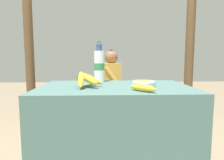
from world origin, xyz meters
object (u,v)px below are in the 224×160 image
(seated_vendor, at_px, (108,83))
(support_post_far, at_px, (190,40))
(loose_banana_front, at_px, (143,88))
(wooden_bench, at_px, (111,101))
(support_post_near, at_px, (29,39))
(serving_bowl, at_px, (144,84))
(water_bottle, at_px, (99,66))
(banana_bunch_green, at_px, (141,91))
(banana_bunch_ripe, at_px, (86,78))

(seated_vendor, xyz_separation_m, support_post_far, (1.20, 0.23, 0.60))
(loose_banana_front, bearing_deg, wooden_bench, 95.78)
(loose_banana_front, xyz_separation_m, wooden_bench, (-0.15, 1.46, -0.41))
(wooden_bench, height_order, support_post_far, support_post_far)
(loose_banana_front, bearing_deg, support_post_far, 58.68)
(support_post_far, bearing_deg, support_post_near, 180.00)
(support_post_near, bearing_deg, seated_vendor, -11.62)
(serving_bowl, bearing_deg, water_bottle, 138.01)
(wooden_bench, relative_size, banana_bunch_green, 4.74)
(seated_vendor, bearing_deg, banana_bunch_ripe, 73.32)
(water_bottle, bearing_deg, support_post_near, 131.07)
(serving_bowl, bearing_deg, support_post_far, 56.67)
(wooden_bench, bearing_deg, banana_bunch_ripe, -100.22)
(banana_bunch_ripe, height_order, support_post_near, support_post_near)
(support_post_near, bearing_deg, support_post_far, 0.00)
(banana_bunch_ripe, xyz_separation_m, support_post_near, (-0.93, 1.45, 0.40))
(water_bottle, distance_m, support_post_far, 1.77)
(banana_bunch_green, bearing_deg, water_bottle, -119.66)
(banana_bunch_ripe, bearing_deg, water_bottle, 72.63)
(banana_bunch_ripe, bearing_deg, support_post_near, 122.62)
(seated_vendor, bearing_deg, support_post_far, -177.59)
(support_post_near, relative_size, support_post_far, 1.00)
(wooden_bench, distance_m, support_post_far, 1.45)
(loose_banana_front, bearing_deg, support_post_near, 128.23)
(support_post_far, bearing_deg, serving_bowl, -123.33)
(wooden_bench, distance_m, banana_bunch_green, 0.44)
(banana_bunch_ripe, bearing_deg, loose_banana_front, -28.63)
(water_bottle, xyz_separation_m, banana_bunch_green, (0.55, 0.97, -0.40))
(water_bottle, xyz_separation_m, wooden_bench, (0.14, 0.98, -0.53))
(serving_bowl, height_order, seated_vendor, seated_vendor)
(loose_banana_front, relative_size, seated_vendor, 0.17)
(wooden_bench, xyz_separation_m, support_post_far, (1.15, 0.19, 0.86))
(serving_bowl, xyz_separation_m, loose_banana_front, (-0.04, -0.19, -0.00))
(serving_bowl, xyz_separation_m, water_bottle, (-0.33, 0.30, 0.12))
(seated_vendor, distance_m, banana_bunch_green, 0.48)
(seated_vendor, relative_size, banana_bunch_green, 3.57)
(banana_bunch_green, bearing_deg, serving_bowl, -100.00)
(banana_bunch_green, bearing_deg, support_post_far, 14.55)
(wooden_bench, xyz_separation_m, banana_bunch_green, (0.42, -0.00, 0.14))
(banana_bunch_ripe, xyz_separation_m, support_post_far, (1.38, 1.45, 0.40))
(banana_bunch_ripe, distance_m, loose_banana_front, 0.43)
(water_bottle, height_order, support_post_near, support_post_near)
(water_bottle, distance_m, seated_vendor, 0.98)
(wooden_bench, height_order, banana_bunch_green, banana_bunch_green)
(banana_bunch_green, height_order, support_post_far, support_post_far)
(banana_bunch_ripe, bearing_deg, banana_bunch_green, 62.90)
(serving_bowl, bearing_deg, loose_banana_front, -102.93)
(loose_banana_front, bearing_deg, banana_bunch_green, 79.62)
(wooden_bench, bearing_deg, serving_bowl, -81.44)
(loose_banana_front, relative_size, wooden_bench, 0.13)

